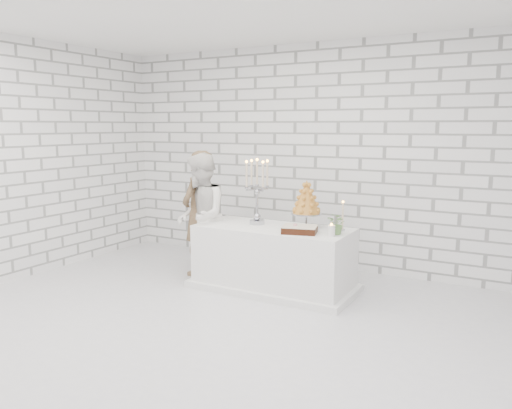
# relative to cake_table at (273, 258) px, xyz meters

# --- Properties ---
(ground) EXTENTS (6.00, 5.00, 0.01)m
(ground) POSITION_rel_cake_table_xyz_m (0.01, -1.27, -0.38)
(ground) COLOR silver
(ground) RESTS_ON ground
(ceiling) EXTENTS (6.00, 5.00, 0.01)m
(ceiling) POSITION_rel_cake_table_xyz_m (0.01, -1.27, 2.62)
(ceiling) COLOR white
(ceiling) RESTS_ON ground
(wall_back) EXTENTS (6.00, 0.01, 3.00)m
(wall_back) POSITION_rel_cake_table_xyz_m (0.01, 1.23, 1.12)
(wall_back) COLOR white
(wall_back) RESTS_ON ground
(wall_left) EXTENTS (0.01, 5.00, 3.00)m
(wall_left) POSITION_rel_cake_table_xyz_m (-2.99, -1.27, 1.12)
(wall_left) COLOR white
(wall_left) RESTS_ON ground
(cake_table) EXTENTS (1.80, 0.80, 0.75)m
(cake_table) POSITION_rel_cake_table_xyz_m (0.00, 0.00, 0.00)
(cake_table) COLOR white
(cake_table) RESTS_ON ground
(groom) EXTENTS (0.42, 0.61, 1.60)m
(groom) POSITION_rel_cake_table_xyz_m (-1.14, 0.12, 0.43)
(groom) COLOR brown
(groom) RESTS_ON ground
(bride) EXTENTS (0.93, 0.97, 1.58)m
(bride) POSITION_rel_cake_table_xyz_m (-0.99, -0.06, 0.42)
(bride) COLOR white
(bride) RESTS_ON ground
(candelabra) EXTENTS (0.38, 0.38, 0.79)m
(candelabra) POSITION_rel_cake_table_xyz_m (-0.25, 0.06, 0.77)
(candelabra) COLOR #A1A2AC
(candelabra) RESTS_ON cake_table
(croquembouche) EXTENTS (0.37, 0.37, 0.55)m
(croquembouche) POSITION_rel_cake_table_xyz_m (0.35, 0.14, 0.65)
(croquembouche) COLOR #945C1F
(croquembouche) RESTS_ON cake_table
(chocolate_cake) EXTENTS (0.42, 0.35, 0.08)m
(chocolate_cake) POSITION_rel_cake_table_xyz_m (0.40, -0.16, 0.42)
(chocolate_cake) COLOR black
(chocolate_cake) RESTS_ON cake_table
(pillar_candle) EXTENTS (0.09, 0.09, 0.12)m
(pillar_candle) POSITION_rel_cake_table_xyz_m (0.77, -0.16, 0.44)
(pillar_candle) COLOR white
(pillar_candle) RESTS_ON cake_table
(extra_taper) EXTENTS (0.07, 0.07, 0.32)m
(extra_taper) POSITION_rel_cake_table_xyz_m (0.78, 0.17, 0.54)
(extra_taper) COLOR beige
(extra_taper) RESTS_ON cake_table
(flowers) EXTENTS (0.26, 0.25, 0.23)m
(flowers) POSITION_rel_cake_table_xyz_m (0.79, -0.03, 0.49)
(flowers) COLOR #417B33
(flowers) RESTS_ON cake_table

